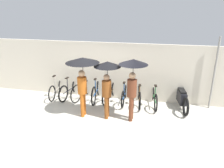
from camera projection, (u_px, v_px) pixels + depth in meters
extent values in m
plane|color=beige|center=(91.00, 121.00, 7.45)|extent=(30.00, 30.00, 0.00)
cube|color=beige|center=(105.00, 71.00, 9.04)|extent=(13.14, 0.12, 2.34)
torus|color=black|center=(62.00, 85.00, 9.88)|extent=(0.09, 0.67, 0.67)
torus|color=black|center=(52.00, 94.00, 8.88)|extent=(0.09, 0.67, 0.67)
cylinder|color=#A59E93|center=(57.00, 89.00, 9.38)|extent=(0.10, 1.07, 0.04)
cylinder|color=#A59E93|center=(55.00, 83.00, 9.10)|extent=(0.04, 0.04, 0.63)
cube|color=black|center=(54.00, 76.00, 8.98)|extent=(0.10, 0.21, 0.03)
cylinder|color=#A59E93|center=(61.00, 78.00, 9.77)|extent=(0.04, 0.04, 0.62)
cylinder|color=#A59E93|center=(61.00, 72.00, 9.67)|extent=(0.44, 0.05, 0.03)
torus|color=black|center=(76.00, 85.00, 9.77)|extent=(0.15, 0.71, 0.71)
torus|color=black|center=(63.00, 94.00, 8.81)|extent=(0.15, 0.71, 0.71)
cylinder|color=black|center=(70.00, 89.00, 9.29)|extent=(0.18, 1.08, 0.04)
cylinder|color=black|center=(67.00, 85.00, 9.02)|extent=(0.04, 0.04, 0.55)
cube|color=black|center=(67.00, 78.00, 8.92)|extent=(0.12, 0.21, 0.03)
cylinder|color=black|center=(76.00, 78.00, 9.65)|extent=(0.04, 0.04, 0.66)
cylinder|color=black|center=(76.00, 71.00, 9.54)|extent=(0.44, 0.09, 0.03)
torus|color=black|center=(90.00, 86.00, 9.57)|extent=(0.23, 0.75, 0.76)
torus|color=black|center=(76.00, 94.00, 8.73)|extent=(0.23, 0.75, 0.76)
cylinder|color=#A59E93|center=(83.00, 90.00, 9.15)|extent=(0.28, 0.98, 0.04)
cylinder|color=#A59E93|center=(81.00, 85.00, 8.91)|extent=(0.04, 0.04, 0.57)
cube|color=black|center=(80.00, 78.00, 8.81)|extent=(0.14, 0.22, 0.03)
cylinder|color=#A59E93|center=(89.00, 78.00, 9.45)|extent=(0.04, 0.04, 0.70)
cylinder|color=#A59E93|center=(89.00, 71.00, 9.33)|extent=(0.43, 0.13, 0.03)
torus|color=black|center=(99.00, 86.00, 9.51)|extent=(0.12, 0.77, 0.77)
torus|color=black|center=(94.00, 96.00, 8.50)|extent=(0.12, 0.77, 0.77)
cylinder|color=#19478C|center=(96.00, 91.00, 9.01)|extent=(0.12, 1.09, 0.04)
cylinder|color=#19478C|center=(95.00, 86.00, 8.73)|extent=(0.04, 0.04, 0.57)
cube|color=black|center=(95.00, 79.00, 8.63)|extent=(0.11, 0.21, 0.03)
cylinder|color=#19478C|center=(99.00, 79.00, 9.40)|extent=(0.04, 0.04, 0.67)
cylinder|color=#19478C|center=(99.00, 72.00, 9.28)|extent=(0.44, 0.06, 0.03)
torus|color=black|center=(115.00, 88.00, 9.39)|extent=(0.17, 0.77, 0.77)
torus|color=black|center=(106.00, 96.00, 8.49)|extent=(0.17, 0.77, 0.77)
cylinder|color=brown|center=(111.00, 92.00, 8.94)|extent=(0.19, 1.02, 0.04)
cylinder|color=brown|center=(109.00, 87.00, 8.69)|extent=(0.04, 0.04, 0.55)
cube|color=black|center=(109.00, 80.00, 8.59)|extent=(0.12, 0.21, 0.03)
cylinder|color=brown|center=(115.00, 80.00, 9.28)|extent=(0.04, 0.04, 0.67)
cylinder|color=brown|center=(115.00, 73.00, 9.16)|extent=(0.44, 0.09, 0.03)
torus|color=black|center=(126.00, 90.00, 9.24)|extent=(0.07, 0.66, 0.66)
torus|color=black|center=(123.00, 99.00, 8.34)|extent=(0.07, 0.66, 0.66)
cylinder|color=#19478C|center=(125.00, 95.00, 8.79)|extent=(0.05, 0.98, 0.04)
cylinder|color=#19478C|center=(124.00, 90.00, 8.54)|extent=(0.04, 0.04, 0.56)
cube|color=black|center=(124.00, 83.00, 8.44)|extent=(0.09, 0.20, 0.03)
cylinder|color=#19478C|center=(126.00, 83.00, 9.13)|extent=(0.04, 0.04, 0.65)
cylinder|color=#19478C|center=(127.00, 76.00, 9.02)|extent=(0.44, 0.04, 0.03)
torus|color=black|center=(139.00, 90.00, 9.16)|extent=(0.15, 0.71, 0.71)
torus|color=black|center=(140.00, 101.00, 8.13)|extent=(0.15, 0.71, 0.71)
cylinder|color=brown|center=(139.00, 95.00, 8.64)|extent=(0.19, 1.08, 0.04)
cylinder|color=brown|center=(140.00, 91.00, 8.38)|extent=(0.04, 0.04, 0.49)
cube|color=black|center=(140.00, 85.00, 8.29)|extent=(0.12, 0.21, 0.03)
cylinder|color=brown|center=(139.00, 84.00, 9.05)|extent=(0.04, 0.04, 0.61)
cylinder|color=brown|center=(139.00, 77.00, 8.95)|extent=(0.44, 0.09, 0.03)
torus|color=black|center=(153.00, 92.00, 9.05)|extent=(0.16, 0.68, 0.68)
torus|color=black|center=(156.00, 103.00, 8.03)|extent=(0.16, 0.68, 0.68)
cylinder|color=#19662D|center=(154.00, 97.00, 8.54)|extent=(0.20, 1.09, 0.04)
cylinder|color=#19662D|center=(155.00, 93.00, 8.27)|extent=(0.04, 0.04, 0.53)
cube|color=black|center=(156.00, 86.00, 8.17)|extent=(0.12, 0.21, 0.03)
cylinder|color=#19662D|center=(153.00, 84.00, 8.94)|extent=(0.04, 0.04, 0.66)
cylinder|color=#19662D|center=(154.00, 77.00, 8.83)|extent=(0.44, 0.09, 0.03)
cylinder|color=#B25619|center=(82.00, 106.00, 7.60)|extent=(0.13, 0.13, 0.86)
cylinder|color=#B25619|center=(84.00, 103.00, 7.77)|extent=(0.13, 0.13, 0.86)
cylinder|color=#B25619|center=(82.00, 85.00, 7.44)|extent=(0.32, 0.32, 0.59)
sphere|color=tan|center=(82.00, 73.00, 7.29)|extent=(0.22, 0.22, 0.22)
cylinder|color=#332D28|center=(83.00, 73.00, 7.43)|extent=(0.02, 0.02, 0.72)
cone|color=black|center=(82.00, 60.00, 7.28)|extent=(1.15, 1.15, 0.18)
cylinder|color=brown|center=(106.00, 108.00, 7.48)|extent=(0.13, 0.13, 0.81)
cylinder|color=brown|center=(107.00, 106.00, 7.65)|extent=(0.13, 0.13, 0.81)
cylinder|color=brown|center=(107.00, 89.00, 7.33)|extent=(0.32, 0.32, 0.55)
sphere|color=tan|center=(107.00, 77.00, 7.20)|extent=(0.21, 0.21, 0.21)
cylinder|color=#332D28|center=(107.00, 77.00, 7.33)|extent=(0.02, 0.02, 0.70)
cone|color=black|center=(107.00, 64.00, 7.18)|extent=(0.91, 0.91, 0.18)
cylinder|color=brown|center=(131.00, 109.00, 7.32)|extent=(0.13, 0.13, 0.87)
cylinder|color=brown|center=(132.00, 107.00, 7.48)|extent=(0.13, 0.13, 0.87)
cylinder|color=brown|center=(132.00, 88.00, 7.15)|extent=(0.32, 0.32, 0.59)
sphere|color=tan|center=(132.00, 76.00, 7.00)|extent=(0.23, 0.23, 0.23)
cylinder|color=#332D28|center=(133.00, 75.00, 7.14)|extent=(0.02, 0.02, 0.73)
cone|color=black|center=(133.00, 62.00, 6.99)|extent=(0.96, 0.96, 0.18)
torus|color=black|center=(177.00, 92.00, 9.08)|extent=(0.18, 0.68, 0.68)
torus|color=black|center=(186.00, 107.00, 7.72)|extent=(0.18, 0.68, 0.68)
cube|color=black|center=(181.00, 97.00, 8.37)|extent=(0.35, 0.82, 0.44)
cube|color=black|center=(182.00, 91.00, 8.29)|extent=(0.30, 0.58, 0.06)
cylinder|color=#B2B2B7|center=(179.00, 79.00, 8.89)|extent=(0.58, 0.11, 0.03)
cylinder|color=gray|center=(214.00, 74.00, 7.95)|extent=(0.07, 0.07, 2.72)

